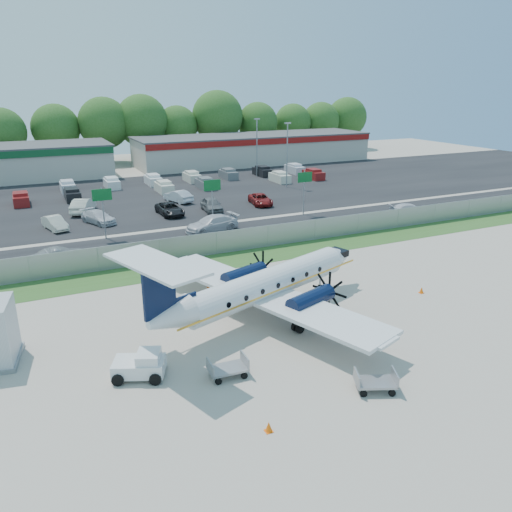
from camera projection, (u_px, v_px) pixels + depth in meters
name	position (u px, v px, depth m)	size (l,w,h in m)	color
ground	(296.00, 318.00, 31.70)	(170.00, 170.00, 0.00)	#B1A495
grass_verge	(226.00, 261.00, 41.95)	(170.00, 4.00, 0.02)	#2D561E
access_road	(198.00, 239.00, 47.94)	(170.00, 8.00, 0.02)	black
parking_lot	(146.00, 197.00, 65.90)	(170.00, 32.00, 0.02)	black
perimeter_fence	(217.00, 243.00, 43.34)	(120.00, 0.06, 1.99)	gray
building_east	(254.00, 149.00, 94.35)	(44.40, 12.40, 5.24)	#BDB6AA
sign_left	(103.00, 202.00, 46.88)	(1.80, 0.26, 5.00)	gray
sign_mid	(212.00, 192.00, 51.32)	(1.80, 0.26, 5.00)	gray
sign_right	(305.00, 183.00, 55.77)	(1.80, 0.26, 5.00)	gray
light_pole_ne	(287.00, 151.00, 70.57)	(0.90, 0.35, 9.09)	gray
light_pole_se	(257.00, 143.00, 79.12)	(0.90, 0.35, 9.09)	gray
tree_line	(104.00, 163.00, 94.98)	(112.00, 6.00, 14.00)	#265218
aircraft	(265.00, 285.00, 31.22)	(18.28, 17.81, 5.61)	silver
pushback_tug	(141.00, 365.00, 25.14)	(2.96, 2.63, 1.37)	silver
baggage_cart_near	(228.00, 368.00, 25.19)	(2.00, 1.28, 1.02)	gray
baggage_cart_far	(375.00, 382.00, 24.04)	(2.25, 1.85, 1.02)	gray
cone_nose	(421.00, 290.00, 35.42)	(0.32, 0.32, 0.46)	#FF5E08
cone_port_wing	(269.00, 427.00, 21.24)	(0.34, 0.34, 0.48)	#FF5E08
cone_starboard_wing	(210.00, 284.00, 36.40)	(0.39, 0.39, 0.56)	#FF5E08
road_car_west	(62.00, 264.00, 41.12)	(1.51, 4.32, 1.42)	#595B5E
road_car_mid	(212.00, 232.00, 50.38)	(2.27, 5.58, 1.62)	silver
road_car_east	(410.00, 216.00, 56.22)	(1.98, 4.88, 1.42)	silver
parked_car_a	(56.00, 230.00, 51.07)	(1.46, 4.18, 1.38)	beige
parked_car_b	(99.00, 223.00, 53.37)	(1.89, 4.66, 1.35)	silver
parked_car_c	(170.00, 215.00, 56.82)	(2.29, 4.96, 1.38)	black
parked_car_d	(212.00, 211.00, 58.41)	(1.90, 4.72, 1.61)	#595B5E
parked_car_e	(260.00, 205.00, 61.72)	(2.19, 4.76, 1.32)	maroon
parked_car_f	(84.00, 213.00, 57.76)	(1.80, 5.15, 1.70)	beige
parked_car_g	(179.00, 202.00, 63.06)	(1.59, 4.57, 1.51)	silver
far_parking_rows	(138.00, 190.00, 70.18)	(56.00, 10.00, 1.60)	gray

